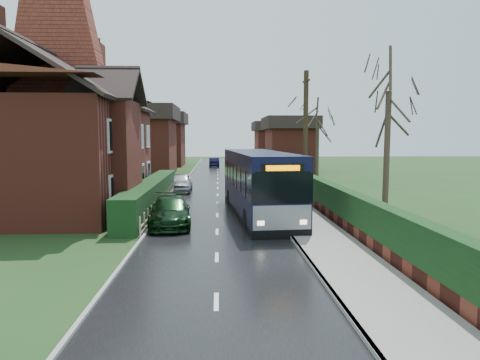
{
  "coord_description": "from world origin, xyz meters",
  "views": [
    {
      "loc": [
        0.07,
        -20.44,
        4.16
      ],
      "look_at": [
        1.26,
        2.92,
        1.8
      ],
      "focal_mm": 32.0,
      "sensor_mm": 36.0,
      "label": 1
    }
  ],
  "objects": [
    {
      "name": "kerb_left",
      "position": [
        -3.05,
        10.0,
        0.05
      ],
      "size": [
        0.12,
        100.0,
        0.1
      ],
      "primitive_type": "cube",
      "color": "gray",
      "rests_on": "ground"
    },
    {
      "name": "picket_fence",
      "position": [
        -3.15,
        5.0,
        0.45
      ],
      "size": [
        0.1,
        16.0,
        0.9
      ],
      "primitive_type": null,
      "color": "gray",
      "rests_on": "ground"
    },
    {
      "name": "right_wall_hedge",
      "position": [
        5.8,
        10.0,
        1.02
      ],
      "size": [
        0.6,
        50.0,
        1.8
      ],
      "color": "maroon",
      "rests_on": "ground"
    },
    {
      "name": "front_hedge",
      "position": [
        -3.9,
        5.0,
        0.8
      ],
      "size": [
        1.2,
        16.0,
        1.6
      ],
      "primitive_type": "cube",
      "color": "black",
      "rests_on": "ground"
    },
    {
      "name": "tree_right_near",
      "position": [
        9.0,
        1.8,
        6.99
      ],
      "size": [
        4.33,
        4.33,
        9.36
      ],
      "color": "#3D2D24",
      "rests_on": "ground"
    },
    {
      "name": "pavement",
      "position": [
        4.25,
        10.0,
        0.07
      ],
      "size": [
        2.5,
        100.0,
        0.14
      ],
      "primitive_type": "cube",
      "color": "slate",
      "rests_on": "ground"
    },
    {
      "name": "tree_house_side",
      "position": [
        -10.2,
        10.0,
        7.51
      ],
      "size": [
        4.42,
        4.42,
        10.05
      ],
      "color": "#35291F",
      "rests_on": "ground"
    },
    {
      "name": "car_green",
      "position": [
        -2.21,
        -0.46,
        0.67
      ],
      "size": [
        2.3,
        4.79,
        1.34
      ],
      "primitive_type": "imported",
      "rotation": [
        0.0,
        0.0,
        0.09
      ],
      "color": "black",
      "rests_on": "ground"
    },
    {
      "name": "brick_house",
      "position": [
        -8.73,
        4.78,
        4.38
      ],
      "size": [
        9.3,
        14.6,
        10.3
      ],
      "color": "maroon",
      "rests_on": "ground"
    },
    {
      "name": "road",
      "position": [
        0.0,
        10.0,
        0.01
      ],
      "size": [
        6.0,
        100.0,
        0.02
      ],
      "primitive_type": "cube",
      "color": "black",
      "rests_on": "ground"
    },
    {
      "name": "car_distant",
      "position": [
        -0.53,
        38.97,
        0.64
      ],
      "size": [
        1.52,
        3.94,
        1.28
      ],
      "primitive_type": "imported",
      "rotation": [
        0.0,
        0.0,
        3.18
      ],
      "color": "black",
      "rests_on": "ground"
    },
    {
      "name": "bus_stop_sign",
      "position": [
        3.2,
        -0.71,
        1.86
      ],
      "size": [
        0.11,
        0.43,
        2.83
      ],
      "rotation": [
        0.0,
        0.0,
        -0.11
      ],
      "color": "slate",
      "rests_on": "ground"
    },
    {
      "name": "ground",
      "position": [
        0.0,
        0.0,
        0.0
      ],
      "size": [
        140.0,
        140.0,
        0.0
      ],
      "primitive_type": "plane",
      "color": "#23401B",
      "rests_on": "ground"
    },
    {
      "name": "kerb_right",
      "position": [
        3.05,
        10.0,
        0.07
      ],
      "size": [
        0.12,
        100.0,
        0.14
      ],
      "primitive_type": "cube",
      "color": "gray",
      "rests_on": "ground"
    },
    {
      "name": "tree_right_far",
      "position": [
        9.0,
        17.74,
        6.06
      ],
      "size": [
        4.2,
        4.2,
        8.12
      ],
      "color": "#342A1F",
      "rests_on": "ground"
    },
    {
      "name": "bus",
      "position": [
        2.2,
        1.98,
        1.67
      ],
      "size": [
        3.43,
        11.29,
        3.38
      ],
      "rotation": [
        0.0,
        0.0,
        0.08
      ],
      "color": "black",
      "rests_on": "ground"
    },
    {
      "name": "car_silver",
      "position": [
        -2.8,
        12.0,
        0.71
      ],
      "size": [
        1.72,
        4.21,
        1.43
      ],
      "primitive_type": "imported",
      "rotation": [
        0.0,
        0.0,
        0.01
      ],
      "color": "silver",
      "rests_on": "ground"
    },
    {
      "name": "telegraph_pole",
      "position": [
        4.8,
        2.63,
        3.89
      ],
      "size": [
        0.26,
        0.99,
        7.7
      ],
      "rotation": [
        0.0,
        0.0,
        0.14
      ],
      "color": "black",
      "rests_on": "ground"
    }
  ]
}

